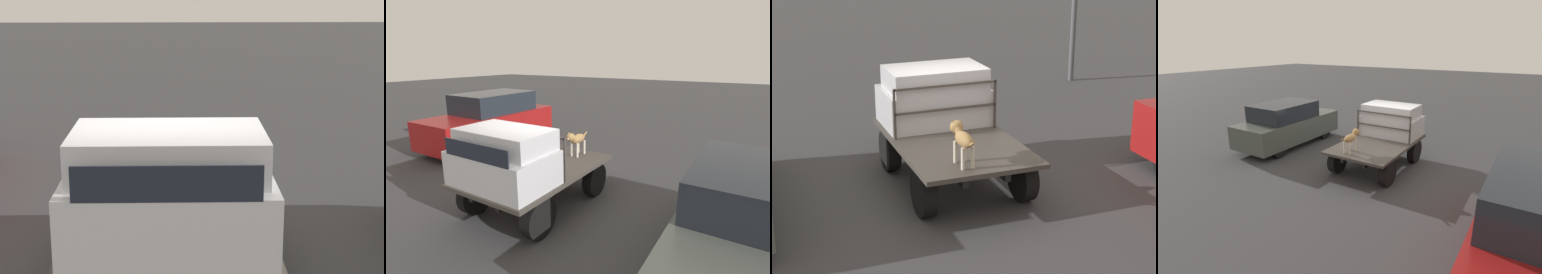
{
  "view_description": "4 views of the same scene",
  "coord_description": "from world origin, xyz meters",
  "views": [
    {
      "loc": [
        6.74,
        0.1,
        3.4
      ],
      "look_at": [
        -1.29,
        0.27,
        1.35
      ],
      "focal_mm": 60.0,
      "sensor_mm": 36.0,
      "label": 1
    },
    {
      "loc": [
        4.96,
        4.18,
        3.32
      ],
      "look_at": [
        -1.29,
        0.27,
        1.35
      ],
      "focal_mm": 28.0,
      "sensor_mm": 36.0,
      "label": 2
    },
    {
      "loc": [
        -10.19,
        3.69,
        4.62
      ],
      "look_at": [
        -1.29,
        0.27,
        1.35
      ],
      "focal_mm": 60.0,
      "sensor_mm": 36.0,
      "label": 3
    },
    {
      "loc": [
        -8.41,
        -4.24,
        3.98
      ],
      "look_at": [
        -1.29,
        0.27,
        1.35
      ],
      "focal_mm": 28.0,
      "sensor_mm": 36.0,
      "label": 4
    }
  ],
  "objects": [
    {
      "name": "flatbed_truck",
      "position": [
        0.0,
        0.0,
        0.62
      ],
      "size": [
        3.49,
        2.08,
        0.87
      ],
      "color": "black",
      "rests_on": "ground"
    },
    {
      "name": "truck_cab",
      "position": [
        1.01,
        0.0,
        1.4
      ],
      "size": [
        1.31,
        1.96,
        1.11
      ],
      "color": "#B7B7BC",
      "rests_on": "flatbed_truck"
    },
    {
      "name": "truck_headboard",
      "position": [
        0.32,
        0.0,
        1.48
      ],
      "size": [
        0.04,
        1.96,
        0.92
      ],
      "color": "#3D3833",
      "rests_on": "flatbed_truck"
    },
    {
      "name": "dog",
      "position": [
        -1.2,
        0.27,
        1.31
      ],
      "size": [
        0.93,
        0.23,
        0.69
      ],
      "rotation": [
        0.0,
        0.0,
        -0.27
      ],
      "color": "beige",
      "rests_on": "flatbed_truck"
    }
  ]
}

